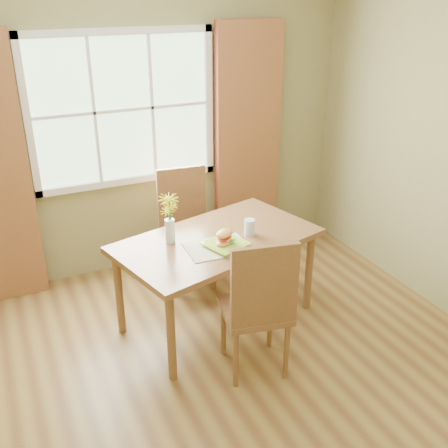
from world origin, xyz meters
name	(u,v)px	position (x,y,z in m)	size (l,w,h in m)	color
room	(212,203)	(0.00, 0.00, 1.35)	(4.24, 3.84, 2.74)	olive
window	(123,110)	(0.00, 1.87, 1.50)	(1.62, 0.06, 1.32)	#A7D19E
curtain_right	(248,142)	(1.15, 1.78, 1.10)	(0.65, 0.08, 2.20)	maroon
dining_table	(217,247)	(0.35, 0.71, 0.66)	(1.67, 1.20, 0.73)	brown
chair_near	(259,304)	(0.33, 0.01, 0.57)	(0.51, 0.51, 1.05)	brown
chair_far	(185,222)	(0.36, 1.42, 0.57)	(0.47, 0.47, 1.04)	brown
placemat	(217,247)	(0.28, 0.57, 0.74)	(0.45, 0.33, 0.01)	beige
plate	(226,245)	(0.35, 0.56, 0.75)	(0.27, 0.27, 0.01)	#92C130
croissant_sandwich	(224,238)	(0.34, 0.56, 0.81)	(0.19, 0.17, 0.12)	#DF8E4C
water_glass	(250,227)	(0.60, 0.67, 0.79)	(0.08, 0.08, 0.12)	silver
flower_vase	(169,213)	(0.01, 0.80, 0.97)	(0.15, 0.15, 0.37)	silver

